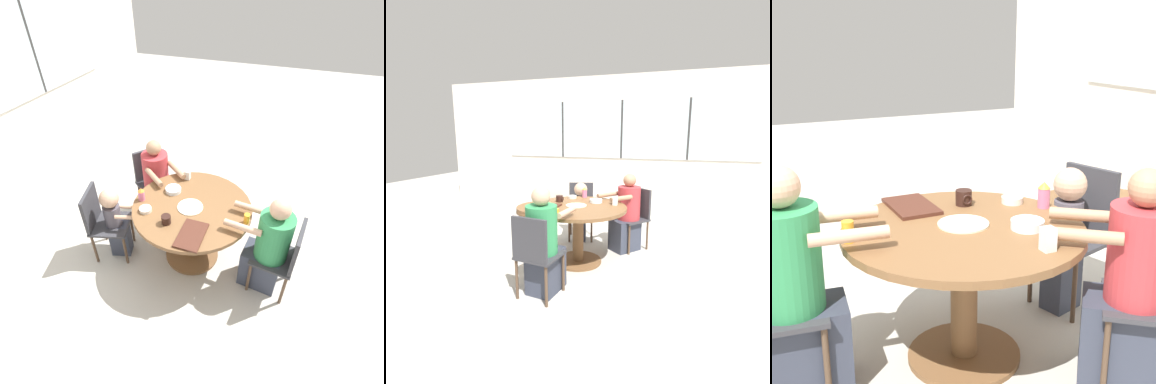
{
  "view_description": "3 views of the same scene",
  "coord_description": "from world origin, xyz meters",
  "views": [
    {
      "loc": [
        -2.15,
        -0.77,
        2.73
      ],
      "look_at": [
        0.0,
        0.0,
        0.92
      ],
      "focal_mm": 28.0,
      "sensor_mm": 36.0,
      "label": 1
    },
    {
      "loc": [
        1.17,
        -3.44,
        1.63
      ],
      "look_at": [
        0.0,
        0.0,
        0.92
      ],
      "focal_mm": 28.0,
      "sensor_mm": 36.0,
      "label": 2
    },
    {
      "loc": [
        2.23,
        -1.08,
        1.68
      ],
      "look_at": [
        0.0,
        0.0,
        0.92
      ],
      "focal_mm": 50.0,
      "sensor_mm": 36.0,
      "label": 3
    }
  ],
  "objects": [
    {
      "name": "sippy_cup",
      "position": [
        -0.08,
        0.52,
        0.82
      ],
      "size": [
        0.07,
        0.07,
        0.15
      ],
      "color": "#CC668C",
      "rests_on": "dining_table"
    },
    {
      "name": "food_tray_dark",
      "position": [
        -0.39,
        -0.13,
        0.75
      ],
      "size": [
        0.37,
        0.23,
        0.02
      ],
      "color": "#472319",
      "rests_on": "dining_table"
    },
    {
      "name": "milk_carton_small",
      "position": [
        0.43,
        0.2,
        0.79
      ],
      "size": [
        0.06,
        0.06,
        0.11
      ],
      "color": "silver",
      "rests_on": "dining_table"
    },
    {
      "name": "dining_table",
      "position": [
        0.0,
        0.0,
        0.57
      ],
      "size": [
        1.21,
        1.21,
        0.74
      ],
      "color": "brown",
      "rests_on": "ground_plane"
    },
    {
      "name": "ground_plane",
      "position": [
        0.0,
        0.0,
        0.0
      ],
      "size": [
        16.0,
        16.0,
        0.0
      ],
      "primitive_type": "plane",
      "color": "#B2ADA3"
    },
    {
      "name": "bowl_white_shallow",
      "position": [
        0.16,
        0.27,
        0.76
      ],
      "size": [
        0.17,
        0.17,
        0.04
      ],
      "color": "silver",
      "rests_on": "dining_table"
    },
    {
      "name": "juice_glass",
      "position": [
        -0.05,
        -0.56,
        0.79
      ],
      "size": [
        0.06,
        0.06,
        0.1
      ],
      "color": "gold",
      "rests_on": "dining_table"
    },
    {
      "name": "person_toddler",
      "position": [
        -0.23,
        0.79,
        0.46
      ],
      "size": [
        0.27,
        0.37,
        0.9
      ],
      "rotation": [
        0.0,
        0.0,
        -2.86
      ],
      "color": "#333847",
      "rests_on": "ground_plane"
    },
    {
      "name": "chair_for_man_blue_shirt",
      "position": [
        0.61,
        0.76,
        0.52
      ],
      "size": [
        0.56,
        0.56,
        0.86
      ],
      "rotation": [
        0.0,
        0.0,
        -3.82
      ],
      "color": "#333338",
      "rests_on": "ground_plane"
    },
    {
      "name": "chair_for_toddler",
      "position": [
        -0.27,
        0.94,
        0.52
      ],
      "size": [
        0.49,
        0.49,
        0.86
      ],
      "rotation": [
        0.0,
        0.0,
        -2.86
      ],
      "color": "#333338",
      "rests_on": "ground_plane"
    },
    {
      "name": "person_woman_green_shirt",
      "position": [
        -0.1,
        -0.81,
        0.5
      ],
      "size": [
        0.38,
        0.62,
        1.12
      ],
      "rotation": [
        0.0,
        0.0,
        -0.12
      ],
      "color": "#333847",
      "rests_on": "ground_plane"
    },
    {
      "name": "person_man_blue_shirt",
      "position": [
        0.51,
        0.63,
        0.49
      ],
      "size": [
        0.6,
        0.64,
        1.09
      ],
      "rotation": [
        0.0,
        0.0,
        -3.82
      ],
      "color": "#333847",
      "rests_on": "ground_plane"
    },
    {
      "name": "bowl_cereal",
      "position": [
        -0.22,
        0.41,
        0.76
      ],
      "size": [
        0.12,
        0.12,
        0.04
      ],
      "color": "silver",
      "rests_on": "dining_table"
    },
    {
      "name": "plate_tortillas",
      "position": [
        -0.03,
        0.01,
        0.75
      ],
      "size": [
        0.26,
        0.26,
        0.01
      ],
      "color": "beige",
      "rests_on": "dining_table"
    },
    {
      "name": "coffee_mug",
      "position": [
        -0.31,
        0.15,
        0.78
      ],
      "size": [
        0.1,
        0.09,
        0.09
      ],
      "color": "black",
      "rests_on": "dining_table"
    },
    {
      "name": "chair_for_woman_green_shirt",
      "position": [
        -0.11,
        -0.97,
        0.52
      ],
      "size": [
        0.44,
        0.44,
        0.86
      ],
      "rotation": [
        0.0,
        0.0,
        -0.12
      ],
      "color": "#333338",
      "rests_on": "ground_plane"
    }
  ]
}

